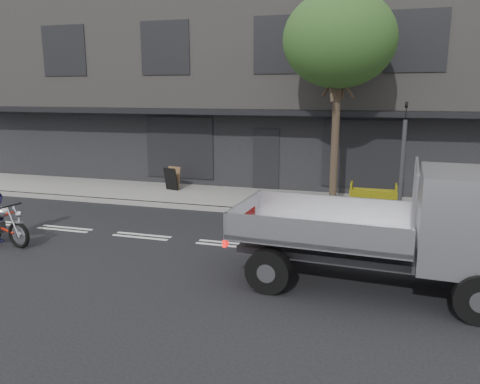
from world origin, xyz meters
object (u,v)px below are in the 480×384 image
Objects in this scene: sandwich_board at (171,179)px; traffic_light_pole at (402,167)px; flatbed_ute at (445,222)px; construction_barrier at (373,196)px; street_tree at (339,40)px.

traffic_light_pole is at bearing 1.72° from sandwich_board.
flatbed_ute is 3.78× the size of construction_barrier.
sandwich_board is at bearing 168.34° from traffic_light_pole.
street_tree is 1.22× the size of flatbed_ute.
traffic_light_pole is 2.39× the size of construction_barrier.
flatbed_ute is 6.15m from construction_barrier.
construction_barrier is (-0.75, 0.88, -1.09)m from traffic_light_pole.
flatbed_ute is at bearing -77.55° from construction_barrier.
construction_barrier is (1.25, 0.03, -4.72)m from street_tree.
traffic_light_pole is 1.59m from construction_barrier.
street_tree is at bearing 116.81° from flatbed_ute.
traffic_light_pole is (2.00, -0.85, -3.63)m from street_tree.
street_tree is 1.93× the size of traffic_light_pole.
construction_barrier is (-1.31, 5.94, -0.87)m from flatbed_ute.
street_tree reaches higher than flatbed_ute.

